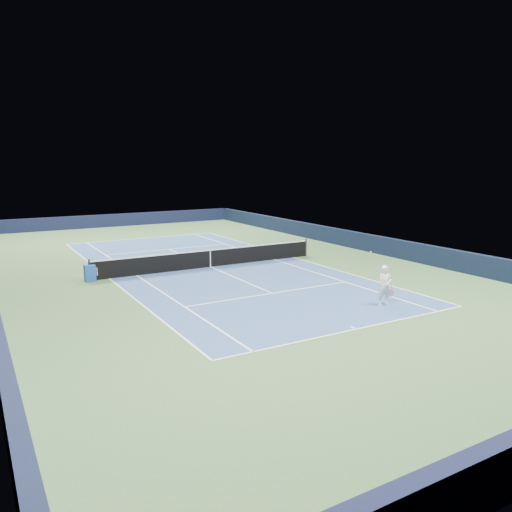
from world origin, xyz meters
TOP-DOWN VIEW (x-y plane):
  - ground at (0.00, 0.00)m, footprint 40.00×40.00m
  - wall_far at (0.00, 19.82)m, footprint 22.00×0.35m
  - wall_right at (10.82, 0.00)m, footprint 0.35×40.00m
  - court_surface at (0.00, 0.00)m, footprint 10.97×23.77m
  - baseline_far at (0.00, 11.88)m, footprint 10.97×0.08m
  - baseline_near at (0.00, -11.88)m, footprint 10.97×0.08m
  - sideline_doubles_right at (5.49, 0.00)m, footprint 0.08×23.77m
  - sideline_doubles_left at (-5.49, 0.00)m, footprint 0.08×23.77m
  - sideline_singles_right at (4.12, 0.00)m, footprint 0.08×23.77m
  - sideline_singles_left at (-4.12, 0.00)m, footprint 0.08×23.77m
  - service_line_far at (0.00, 6.40)m, footprint 8.23×0.08m
  - service_line_near at (0.00, -6.40)m, footprint 8.23×0.08m
  - center_service_line at (0.00, 0.00)m, footprint 0.08×12.80m
  - center_mark_far at (0.00, 11.73)m, footprint 0.08×0.30m
  - center_mark_near at (0.00, -11.73)m, footprint 0.08×0.30m
  - tennis_net at (0.00, 0.00)m, footprint 12.90×0.10m
  - sponsor_cube at (-6.40, -0.04)m, footprint 0.56×0.45m
  - tennis_player at (2.97, -10.16)m, footprint 0.80×1.30m

SIDE VIEW (x-z plane):
  - ground at x=0.00m, z-range 0.00..0.00m
  - court_surface at x=0.00m, z-range 0.00..0.01m
  - baseline_far at x=0.00m, z-range 0.01..0.01m
  - baseline_near at x=0.00m, z-range 0.01..0.01m
  - sideline_doubles_right at x=5.49m, z-range 0.01..0.01m
  - sideline_doubles_left at x=-5.49m, z-range 0.01..0.01m
  - sideline_singles_right at x=4.12m, z-range 0.01..0.01m
  - sideline_singles_left at x=-4.12m, z-range 0.01..0.01m
  - service_line_far at x=0.00m, z-range 0.01..0.01m
  - service_line_near at x=0.00m, z-range 0.01..0.01m
  - center_service_line at x=0.00m, z-range 0.01..0.01m
  - center_mark_far at x=0.00m, z-range 0.01..0.01m
  - center_mark_near at x=0.00m, z-range 0.01..0.01m
  - sponsor_cube at x=-6.40m, z-range 0.00..0.81m
  - tennis_net at x=0.00m, z-range -0.03..1.04m
  - wall_far at x=0.00m, z-range 0.00..1.10m
  - wall_right at x=10.82m, z-range 0.00..1.10m
  - tennis_player at x=2.97m, z-range -0.20..1.82m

